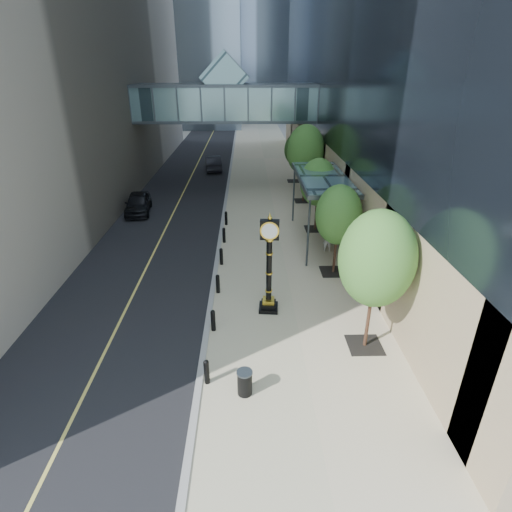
# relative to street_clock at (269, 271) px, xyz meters

# --- Properties ---
(ground) EXTENTS (320.00, 320.00, 0.00)m
(ground) POSITION_rel_street_clock_xyz_m (0.23, -5.77, -2.09)
(ground) COLOR gray
(ground) RESTS_ON ground
(road) EXTENTS (8.00, 180.00, 0.02)m
(road) POSITION_rel_street_clock_xyz_m (-6.77, 34.23, -2.08)
(road) COLOR black
(road) RESTS_ON ground
(sidewalk) EXTENTS (8.00, 180.00, 0.06)m
(sidewalk) POSITION_rel_street_clock_xyz_m (1.23, 34.23, -2.06)
(sidewalk) COLOR #B5AD8B
(sidewalk) RESTS_ON ground
(curb) EXTENTS (0.25, 180.00, 0.07)m
(curb) POSITION_rel_street_clock_xyz_m (-2.77, 34.23, -2.06)
(curb) COLOR gray
(curb) RESTS_ON ground
(skywalk) EXTENTS (17.00, 4.20, 5.80)m
(skywalk) POSITION_rel_street_clock_xyz_m (-2.77, 22.23, 5.62)
(skywalk) COLOR slate
(skywalk) RESTS_ON ground
(entrance_canopy) EXTENTS (3.00, 8.00, 4.38)m
(entrance_canopy) POSITION_rel_street_clock_xyz_m (3.71, 8.23, 2.10)
(entrance_canopy) COLOR #383F44
(entrance_canopy) RESTS_ON ground
(bollard_row) EXTENTS (0.20, 16.20, 0.90)m
(bollard_row) POSITION_rel_street_clock_xyz_m (-2.47, 3.23, -1.58)
(bollard_row) COLOR black
(bollard_row) RESTS_ON sidewalk
(street_trees) EXTENTS (3.06, 28.54, 6.29)m
(street_trees) POSITION_rel_street_clock_xyz_m (3.83, 9.55, 1.72)
(street_trees) COLOR black
(street_trees) RESTS_ON sidewalk
(street_clock) EXTENTS (0.95, 0.95, 4.69)m
(street_clock) POSITION_rel_street_clock_xyz_m (0.00, 0.00, 0.00)
(street_clock) COLOR black
(street_clock) RESTS_ON sidewalk
(trash_bin) EXTENTS (0.55, 0.55, 0.90)m
(trash_bin) POSITION_rel_street_clock_xyz_m (-1.11, -5.33, -1.58)
(trash_bin) COLOR black
(trash_bin) RESTS_ON sidewalk
(pedestrian) EXTENTS (0.61, 0.43, 1.57)m
(pedestrian) POSITION_rel_street_clock_xyz_m (3.97, 6.49, -1.25)
(pedestrian) COLOR #B3AEA4
(pedestrian) RESTS_ON sidewalk
(car_near) EXTENTS (2.39, 4.70, 1.53)m
(car_near) POSITION_rel_street_clock_xyz_m (-9.49, 14.22, -1.31)
(car_near) COLOR black
(car_near) RESTS_ON road
(car_far) EXTENTS (2.22, 4.92, 1.57)m
(car_far) POSITION_rel_street_clock_xyz_m (-4.63, 28.41, -1.29)
(car_far) COLOR black
(car_far) RESTS_ON road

